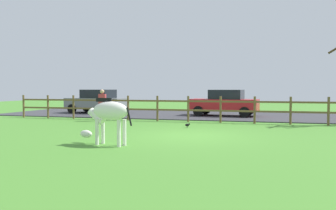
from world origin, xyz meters
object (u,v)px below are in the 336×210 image
parked_car_red (225,103)px  visitor_near_fence (102,104)px  parked_car_grey (97,101)px  crow_on_grass (187,125)px  zebra (108,114)px

parked_car_red → visitor_near_fence: visitor_near_fence is taller
parked_car_grey → parked_car_red: bearing=-0.3°
parked_car_grey → visitor_near_fence: 5.27m
parked_car_grey → parked_car_red: size_ratio=1.00×
parked_car_red → visitor_near_fence: bearing=-142.1°
crow_on_grass → zebra: bearing=-104.7°
zebra → crow_on_grass: 5.27m
parked_car_red → visitor_near_fence: size_ratio=2.53×
crow_on_grass → parked_car_grey: parked_car_grey is taller
zebra → crow_on_grass: (1.32, 5.04, -0.80)m
zebra → crow_on_grass: bearing=75.3°
zebra → visitor_near_fence: size_ratio=1.17×
zebra → parked_car_grey: parked_car_grey is taller
visitor_near_fence → parked_car_grey: bearing=120.1°
parked_car_grey → parked_car_red: 8.45m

